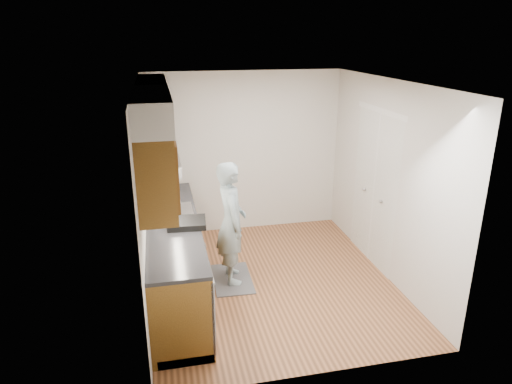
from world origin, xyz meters
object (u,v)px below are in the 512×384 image
person (231,215)px  soap_bottle_b (174,188)px  soda_can (175,195)px  dish_rack (187,223)px  soap_bottle_a (160,191)px  soap_bottle_c (172,188)px

person → soap_bottle_b: (-0.65, 0.77, 0.14)m
person → soda_can: person is taller
soap_bottle_b → dish_rack: soap_bottle_b is taller
person → soda_can: bearing=47.0°
soap_bottle_a → soap_bottle_c: (0.17, 0.27, -0.05)m
person → soda_can: 0.88m
soap_bottle_c → soda_can: size_ratio=1.15×
soap_bottle_c → soap_bottle_b: bearing=-73.5°
soap_bottle_a → dish_rack: (0.28, -0.90, -0.10)m
soda_can → person: bearing=-42.4°
soap_bottle_a → dish_rack: soap_bottle_a is taller
dish_rack → soda_can: bearing=99.8°
person → dish_rack: 0.65m
soap_bottle_b → dish_rack: size_ratio=0.44×
soda_can → soap_bottle_b: bearing=89.8°
soap_bottle_b → soda_can: size_ratio=1.39×
soap_bottle_c → dish_rack: soap_bottle_c is taller
soap_bottle_b → soap_bottle_c: bearing=106.5°
soap_bottle_a → soda_can: 0.20m
soda_can → dish_rack: 0.91m
soap_bottle_c → soda_can: (0.02, -0.26, -0.01)m
soap_bottle_b → soap_bottle_c: 0.09m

